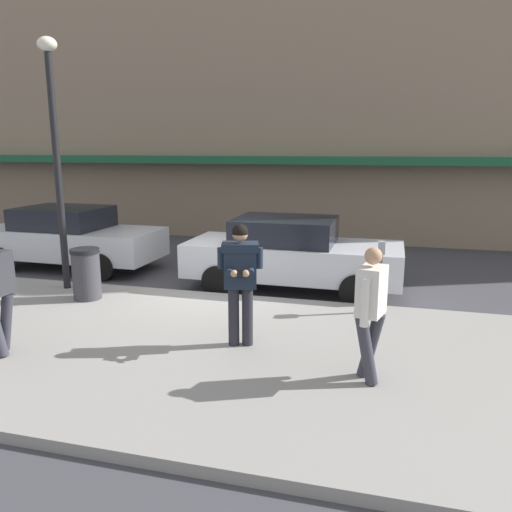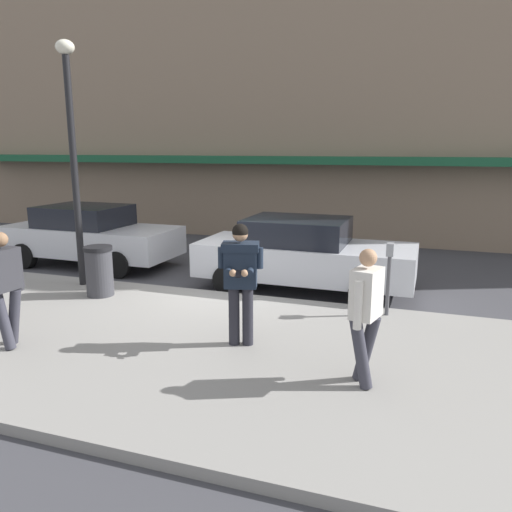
% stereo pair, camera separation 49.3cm
% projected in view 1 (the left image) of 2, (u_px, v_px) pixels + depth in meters
% --- Properties ---
extents(ground_plane, '(80.00, 80.00, 0.00)m').
position_uv_depth(ground_plane, '(211.00, 296.00, 10.25)').
color(ground_plane, '#3D3D42').
extents(sidewalk, '(32.00, 5.30, 0.14)m').
position_uv_depth(sidewalk, '(210.00, 351.00, 7.30)').
color(sidewalk, gray).
rests_on(sidewalk, ground).
extents(curb_paint_line, '(28.00, 0.12, 0.01)m').
position_uv_depth(curb_paint_line, '(259.00, 299.00, 10.05)').
color(curb_paint_line, silver).
rests_on(curb_paint_line, ground).
extents(storefront_facade, '(28.00, 4.70, 14.04)m').
position_uv_depth(storefront_facade, '(323.00, 24.00, 16.53)').
color(storefront_facade, '#84705B').
rests_on(storefront_facade, ground).
extents(parked_sedan_near, '(4.54, 2.00, 1.54)m').
position_uv_depth(parked_sedan_near, '(70.00, 237.00, 12.47)').
color(parked_sedan_near, silver).
rests_on(parked_sedan_near, ground).
extents(parked_sedan_mid, '(4.52, 1.97, 1.54)m').
position_uv_depth(parked_sedan_mid, '(291.00, 253.00, 10.57)').
color(parked_sedan_mid, silver).
rests_on(parked_sedan_mid, ground).
extents(man_texting_on_phone, '(0.63, 0.64, 1.81)m').
position_uv_depth(man_texting_on_phone, '(240.00, 272.00, 7.11)').
color(man_texting_on_phone, '#23232B').
rests_on(man_texting_on_phone, sidewalk).
extents(pedestrian_in_light_coat, '(0.40, 0.58, 1.70)m').
position_uv_depth(pedestrian_in_light_coat, '(371.00, 306.00, 6.03)').
color(pedestrian_in_light_coat, '#33333D').
rests_on(pedestrian_in_light_coat, sidewalk).
extents(street_lamp_post, '(0.36, 0.36, 4.88)m').
position_uv_depth(street_lamp_post, '(55.00, 139.00, 9.70)').
color(street_lamp_post, black).
rests_on(street_lamp_post, sidewalk).
extents(parking_meter, '(0.12, 0.18, 1.27)m').
position_uv_depth(parking_meter, '(381.00, 266.00, 8.64)').
color(parking_meter, '#4C4C51').
rests_on(parking_meter, sidewalk).
extents(trash_bin, '(0.55, 0.55, 0.98)m').
position_uv_depth(trash_bin, '(86.00, 274.00, 9.50)').
color(trash_bin, '#38383D').
rests_on(trash_bin, sidewalk).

